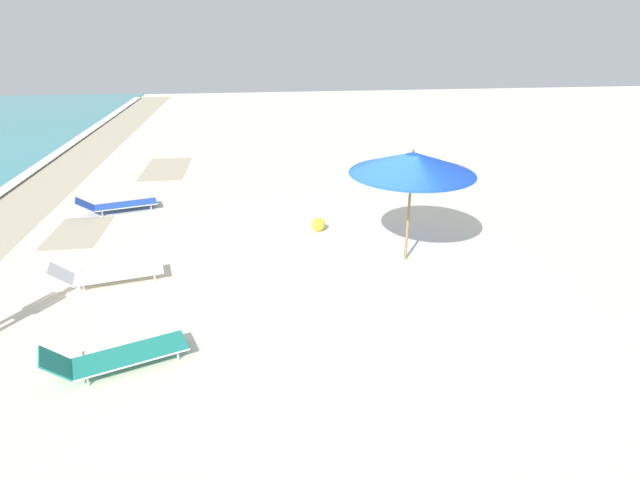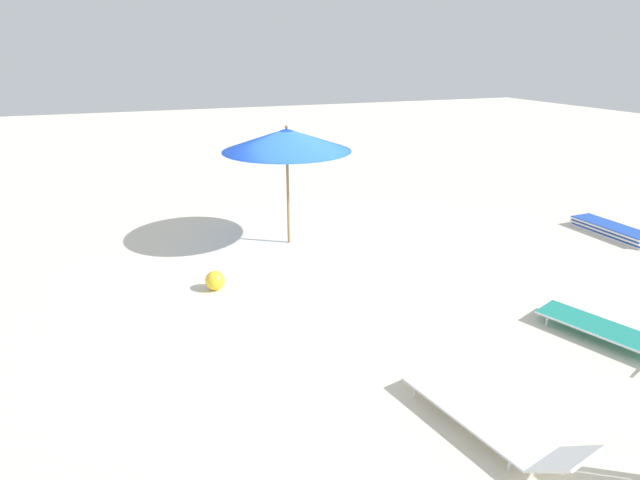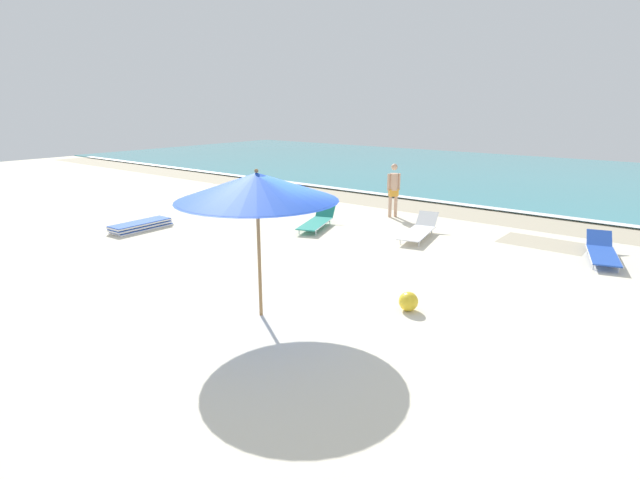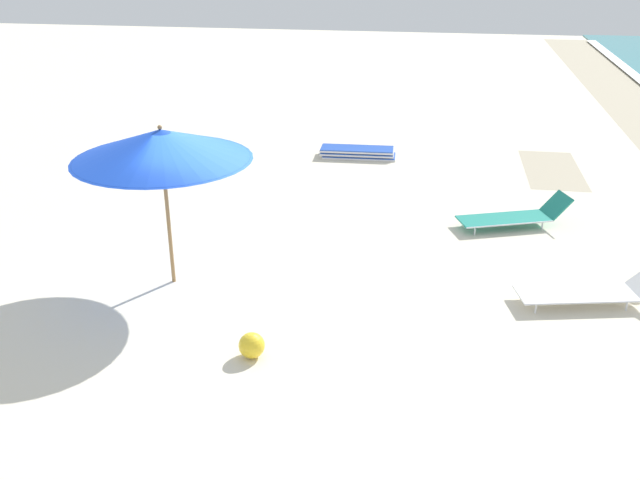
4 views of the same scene
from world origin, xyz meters
name	(u,v)px [view 3 (image 3 of 4)]	position (x,y,z in m)	size (l,w,h in m)	color
ground_plane	(293,296)	(0.00, 0.01, -0.08)	(60.00, 60.00, 0.16)	beige
ocean_water	(556,177)	(0.00, 20.15, 0.03)	(60.00, 19.81, 0.07)	teal
beach_umbrella	(257,187)	(0.29, -1.18, 2.31)	(2.76, 2.76, 2.62)	#9E7547
lounger_stack	(141,226)	(-6.97, 1.04, 0.12)	(0.68, 1.91, 0.24)	blue
sun_lounger_under_umbrella	(602,252)	(4.44, 6.26, 0.21)	(1.16, 2.26, 0.50)	blue
sun_lounger_beside_umbrella	(419,230)	(-0.01, 5.41, 0.21)	(1.06, 2.30, 0.54)	white
sun_lounger_near_water_left	(317,221)	(-2.98, 4.53, 0.22)	(1.31, 2.22, 0.58)	#1E8475
beachgoer_wading_adult	(394,187)	(-1.93, 7.23, 1.00)	(0.33, 0.37, 1.76)	tan
beach_ball	(408,301)	(2.26, 0.63, 0.18)	(0.36, 0.36, 0.36)	yellow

